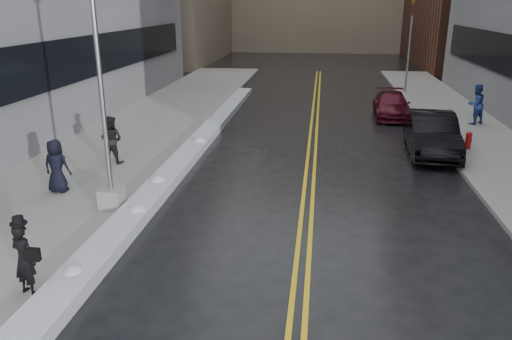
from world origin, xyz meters
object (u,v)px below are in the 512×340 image
(car_black, at_px, (432,134))
(lamppost, at_px, (105,130))
(pedestrian_c, at_px, (57,166))
(pedestrian_fedora, at_px, (24,259))
(fire_hydrant, at_px, (469,139))
(traffic_signal, at_px, (410,43))
(car_maroon, at_px, (392,105))
(pedestrian_east, at_px, (476,104))
(pedestrian_b, at_px, (111,140))

(car_black, bearing_deg, lamppost, -141.51)
(pedestrian_c, bearing_deg, pedestrian_fedora, 114.60)
(fire_hydrant, bearing_deg, lamppost, -146.96)
(traffic_signal, relative_size, pedestrian_fedora, 3.74)
(pedestrian_fedora, distance_m, car_maroon, 21.58)
(pedestrian_east, bearing_deg, traffic_signal, -107.61)
(traffic_signal, distance_m, car_maroon, 8.16)
(lamppost, distance_m, fire_hydrant, 14.81)
(traffic_signal, distance_m, pedestrian_c, 25.33)
(fire_hydrant, height_order, traffic_signal, traffic_signal)
(pedestrian_east, bearing_deg, pedestrian_b, -1.14)
(pedestrian_b, height_order, pedestrian_c, pedestrian_b)
(pedestrian_b, bearing_deg, car_black, -156.78)
(fire_hydrant, distance_m, pedestrian_east, 5.00)
(pedestrian_c, xyz_separation_m, pedestrian_east, (16.05, 11.67, 0.13))
(pedestrian_b, bearing_deg, car_maroon, -130.31)
(pedestrian_fedora, relative_size, pedestrian_b, 0.88)
(traffic_signal, bearing_deg, pedestrian_fedora, -113.69)
(lamppost, xyz_separation_m, car_black, (10.68, 7.54, -1.68))
(pedestrian_east, height_order, car_maroon, pedestrian_east)
(pedestrian_c, bearing_deg, car_maroon, -129.90)
(fire_hydrant, height_order, pedestrian_c, pedestrian_c)
(pedestrian_fedora, height_order, pedestrian_b, pedestrian_b)
(lamppost, relative_size, pedestrian_fedora, 4.76)
(traffic_signal, bearing_deg, car_black, -94.44)
(car_black, relative_size, car_maroon, 1.14)
(pedestrian_b, distance_m, car_maroon, 15.58)
(fire_hydrant, distance_m, car_maroon, 6.95)
(pedestrian_b, xyz_separation_m, pedestrian_c, (-0.51, -3.19, -0.04))
(fire_hydrant, xyz_separation_m, car_maroon, (-2.35, 6.54, 0.11))
(fire_hydrant, xyz_separation_m, pedestrian_b, (-14.05, -3.76, 0.51))
(lamppost, height_order, pedestrian_c, lamppost)
(lamppost, xyz_separation_m, fire_hydrant, (12.30, 8.00, -1.98))
(lamppost, height_order, pedestrian_east, lamppost)
(lamppost, distance_m, pedestrian_b, 4.82)
(traffic_signal, xyz_separation_m, pedestrian_east, (2.00, -9.27, -2.25))
(lamppost, bearing_deg, pedestrian_east, 42.69)
(pedestrian_c, relative_size, pedestrian_east, 0.87)
(lamppost, bearing_deg, car_maroon, 55.61)
(pedestrian_fedora, bearing_deg, fire_hydrant, -116.13)
(fire_hydrant, height_order, pedestrian_east, pedestrian_east)
(pedestrian_c, bearing_deg, traffic_signal, -121.60)
(lamppost, xyz_separation_m, pedestrian_east, (13.80, 12.73, -1.38))
(lamppost, distance_m, pedestrian_east, 18.82)
(pedestrian_b, height_order, car_black, pedestrian_b)
(pedestrian_fedora, bearing_deg, lamppost, -70.98)
(fire_hydrant, relative_size, car_maroon, 0.16)
(fire_hydrant, xyz_separation_m, pedestrian_east, (1.50, 4.73, 0.60))
(car_black, bearing_deg, pedestrian_fedora, -127.65)
(pedestrian_b, height_order, car_maroon, pedestrian_b)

